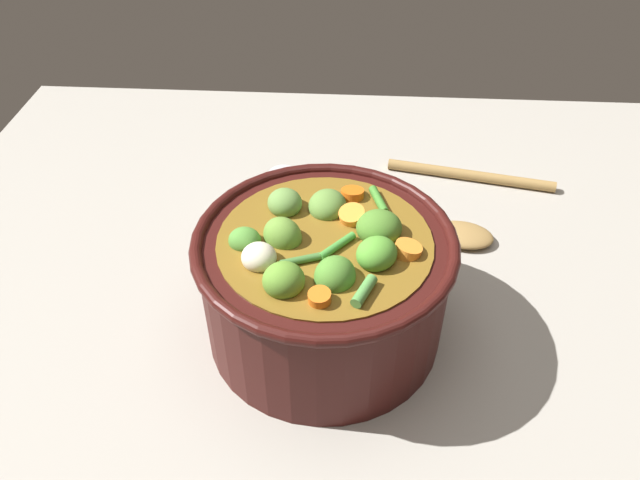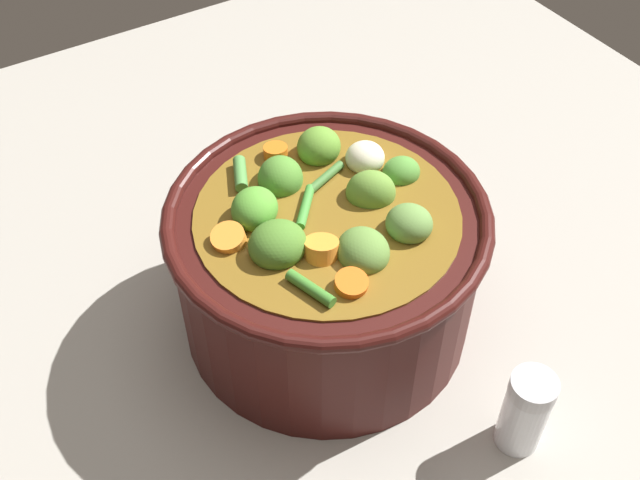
% 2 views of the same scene
% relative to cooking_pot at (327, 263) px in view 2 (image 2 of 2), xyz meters
% --- Properties ---
extents(ground_plane, '(1.10, 1.10, 0.00)m').
position_rel_cooking_pot_xyz_m(ground_plane, '(0.00, 0.00, -0.07)').
color(ground_plane, '#9E998E').
extents(cooking_pot, '(0.26, 0.26, 0.15)m').
position_rel_cooking_pot_xyz_m(cooking_pot, '(0.00, 0.00, 0.00)').
color(cooking_pot, '#38110F').
rests_on(cooking_pot, ground_plane).
extents(salt_shaker, '(0.04, 0.04, 0.08)m').
position_rel_cooking_pot_xyz_m(salt_shaker, '(-0.06, 0.18, -0.03)').
color(salt_shaker, silver).
rests_on(salt_shaker, ground_plane).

